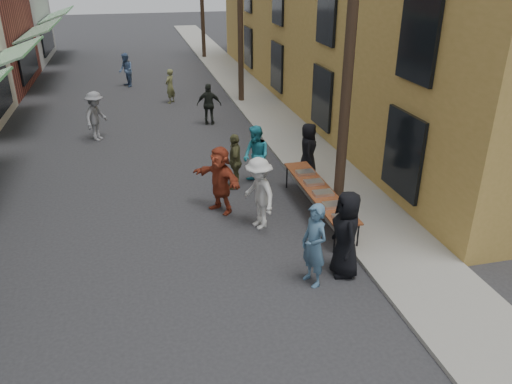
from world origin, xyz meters
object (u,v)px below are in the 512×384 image
guest_front_c (256,156)px  guest_front_a (346,234)px  catering_tray_sausage (344,217)px  serving_table (319,191)px  server (308,150)px  utility_pole_near (350,42)px  utility_pole_mid (240,2)px

guest_front_c → guest_front_a: bearing=-11.1°
guest_front_c → catering_tray_sausage: bearing=-3.6°
catering_tray_sausage → guest_front_a: guest_front_a is taller
serving_table → catering_tray_sausage: size_ratio=8.00×
serving_table → server: 2.51m
serving_table → utility_pole_near: bearing=-15.3°
catering_tray_sausage → utility_pole_near: bearing=71.7°
guest_front_a → utility_pole_near: bearing=166.5°
utility_pole_near → server: bearing=88.9°
utility_pole_mid → serving_table: 12.46m
serving_table → guest_front_a: (-0.40, -2.70, 0.26)m
utility_pole_near → guest_front_c: 4.65m
guest_front_c → server: guest_front_c is taller
catering_tray_sausage → server: (0.55, 4.09, 0.15)m
guest_front_c → server: 1.67m
utility_pole_near → server: (0.05, 2.58, -3.56)m
serving_table → utility_pole_mid: bearing=87.6°
guest_front_a → guest_front_c: size_ratio=1.06×
utility_pole_near → utility_pole_mid: bearing=90.0°
utility_pole_mid → server: utility_pole_mid is taller
utility_pole_near → serving_table: utility_pole_near is taller
catering_tray_sausage → server: size_ratio=0.30×
serving_table → guest_front_a: bearing=-98.4°
utility_pole_near → guest_front_a: (-0.90, -2.56, -3.53)m
serving_table → guest_front_a: 2.74m
utility_pole_near → guest_front_a: utility_pole_near is taller
serving_table → guest_front_c: bearing=115.5°
utility_pole_near → utility_pole_mid: size_ratio=1.00×
utility_pole_mid → serving_table: (-0.50, -11.86, -3.79)m
catering_tray_sausage → utility_pole_mid: bearing=87.9°
utility_pole_mid → server: (0.05, -9.42, -3.56)m
serving_table → guest_front_c: 2.61m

